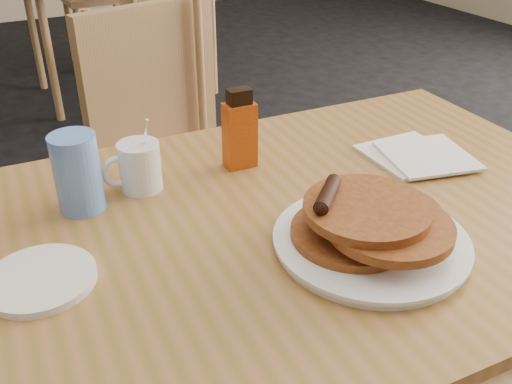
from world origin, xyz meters
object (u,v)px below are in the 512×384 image
coffee_mug (139,166)px  syrup_bottle (240,131)px  chair_neighbor_near (162,27)px  chair_main_far (167,147)px  blue_tumbler (77,173)px  main_table (295,234)px  pancake_plate (371,230)px

coffee_mug → syrup_bottle: size_ratio=0.89×
coffee_mug → chair_neighbor_near: bearing=85.7°
chair_neighbor_near → coffee_mug: chair_neighbor_near is taller
chair_main_far → coffee_mug: chair_main_far is taller
blue_tumbler → syrup_bottle: bearing=3.5°
coffee_mug → main_table: bearing=-28.9°
syrup_bottle → pancake_plate: bearing=-78.1°
chair_main_far → chair_neighbor_near: size_ratio=0.99×
main_table → chair_neighbor_near: chair_neighbor_near is taller
main_table → coffee_mug: bearing=135.9°
chair_main_far → pancake_plate: size_ratio=3.10×
chair_main_far → chair_neighbor_near: chair_neighbor_near is taller
main_table → pancake_plate: 0.16m
pancake_plate → syrup_bottle: 0.35m
coffee_mug → chair_main_far: bearing=82.6°
chair_neighbor_near → pancake_plate: 2.18m
chair_neighbor_near → coffee_mug: (-0.64, -1.80, 0.23)m
chair_main_far → syrup_bottle: chair_main_far is taller
main_table → syrup_bottle: bearing=92.4°
coffee_mug → blue_tumbler: size_ratio=1.03×
coffee_mug → pancake_plate: bearing=-36.9°
chair_main_far → syrup_bottle: bearing=-107.0°
main_table → blue_tumbler: 0.38m
coffee_mug → syrup_bottle: 0.20m
chair_main_far → chair_neighbor_near: bearing=56.3°
main_table → chair_main_far: chair_main_far is taller
main_table → coffee_mug: (-0.21, 0.20, 0.09)m
chair_neighbor_near → syrup_bottle: (-0.44, -1.80, 0.26)m
syrup_bottle → chair_neighbor_near: bearing=78.0°
main_table → syrup_bottle: (-0.01, 0.20, 0.12)m
pancake_plate → coffee_mug: size_ratio=2.14×
chair_neighbor_near → pancake_plate: (-0.38, -2.14, 0.21)m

